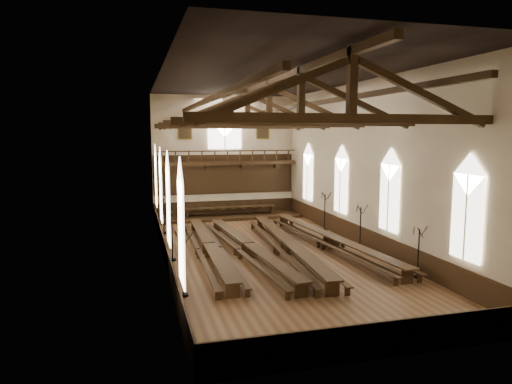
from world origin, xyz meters
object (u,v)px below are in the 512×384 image
refectory_row_c (288,244)px  candelabrum_right_near (418,262)px  candelabrum_left_far (164,222)px  candelabrum_right_far (325,219)px  refectory_row_d (330,238)px  candelabrum_left_near (183,277)px  high_table (230,208)px  refectory_row_a (209,246)px  dais (230,216)px  refectory_row_b (249,246)px  candelabrum_left_mid (172,246)px  candelabrum_right_mid (360,235)px

refectory_row_c → candelabrum_right_near: candelabrum_right_near is taller
candelabrum_left_far → candelabrum_right_far: size_ratio=0.94×
refectory_row_d → candelabrum_left_near: bearing=-147.7°
candelabrum_right_far → high_table: bearing=129.3°
refectory_row_a → candelabrum_right_near: size_ratio=5.81×
candelabrum_left_far → candelabrum_right_near: (11.10, -12.99, -0.03)m
dais → high_table: high_table is taller
candelabrum_right_far → refectory_row_b: bearing=-143.0°
candelabrum_left_mid → refectory_row_a: bearing=13.2°
candelabrum_left_mid → candelabrum_right_near: candelabrum_left_mid is taller
refectory_row_b → dais: size_ratio=1.29×
high_table → candelabrum_right_near: bearing=-72.9°
candelabrum_right_near → dais: bearing=107.1°
candelabrum_right_near → refectory_row_c: bearing=128.0°
refectory_row_a → refectory_row_d: bearing=-1.3°
dais → candelabrum_left_far: (-5.63, -4.75, 0.69)m
dais → candelabrum_right_near: size_ratio=4.54×
candelabrum_left_near → candelabrum_left_mid: size_ratio=1.05×
candelabrum_right_near → candelabrum_left_mid: bearing=151.3°
refectory_row_a → high_table: (3.52, 11.18, 0.25)m
dais → candelabrum_right_far: (5.47, -6.68, 0.74)m
candelabrum_right_near → refectory_row_d: bearing=104.5°
refectory_row_d → candelabrum_left_far: size_ratio=5.76×
refectory_row_a → refectory_row_b: bearing=-17.8°
refectory_row_b → candelabrum_left_far: 8.28m
refectory_row_b → refectory_row_c: refectory_row_c is taller
refectory_row_a → candelabrum_left_near: size_ratio=5.16×
refectory_row_b → candelabrum_right_mid: (6.87, -0.09, 0.25)m
refectory_row_a → candelabrum_right_near: 11.14m
refectory_row_b → candelabrum_right_near: 9.05m
refectory_row_c → candelabrum_left_mid: (-6.56, 0.25, 0.23)m
candelabrum_right_mid → candelabrum_left_near: bearing=-154.1°
refectory_row_b → candelabrum_left_near: size_ratio=5.20×
refectory_row_c → candelabrum_left_mid: 6.57m
high_table → candelabrum_right_near: candelabrum_right_near is taller
refectory_row_d → candelabrum_left_far: (-9.45, 6.60, 0.21)m
dais → candelabrum_right_far: 8.66m
refectory_row_a → refectory_row_c: 4.51m
dais → candelabrum_left_near: size_ratio=4.03×
candelabrum_left_near → dais: bearing=72.0°
refectory_row_c → candelabrum_left_mid: size_ratio=5.57×
dais → candelabrum_left_far: 7.39m
high_table → candelabrum_right_far: size_ratio=2.73×
candelabrum_left_near → candelabrum_right_near: (11.10, -0.41, -0.10)m
candelabrum_left_far → candelabrum_right_mid: size_ratio=0.98×
dais → candelabrum_right_mid: candelabrum_right_mid is taller
candelabrum_right_far → dais: bearing=129.3°
refectory_row_b → high_table: bearing=83.3°
refectory_row_d → candelabrum_left_near: (-9.45, -5.98, 0.27)m
dais → candelabrum_left_far: candelabrum_left_far is taller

